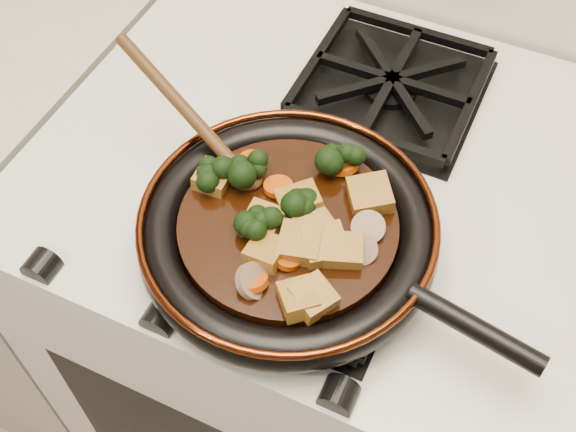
% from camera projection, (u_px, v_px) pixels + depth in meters
% --- Properties ---
extents(stove, '(0.76, 0.60, 0.90)m').
position_uv_depth(stove, '(332.00, 335.00, 1.24)').
color(stove, beige).
rests_on(stove, ground).
extents(burner_grate_front, '(0.23, 0.23, 0.03)m').
position_uv_depth(burner_grate_front, '(304.00, 246.00, 0.79)').
color(burner_grate_front, black).
rests_on(burner_grate_front, stove).
extents(burner_grate_back, '(0.23, 0.23, 0.03)m').
position_uv_depth(burner_grate_back, '(391.00, 85.00, 0.94)').
color(burner_grate_back, black).
rests_on(burner_grate_back, stove).
extents(skillet, '(0.44, 0.32, 0.05)m').
position_uv_depth(skillet, '(290.00, 231.00, 0.77)').
color(skillet, black).
rests_on(skillet, burner_grate_front).
extents(braising_sauce, '(0.23, 0.23, 0.02)m').
position_uv_depth(braising_sauce, '(288.00, 228.00, 0.76)').
color(braising_sauce, black).
rests_on(braising_sauce, skillet).
extents(tofu_cube_0, '(0.05, 0.05, 0.03)m').
position_uv_depth(tofu_cube_0, '(298.00, 299.00, 0.69)').
color(tofu_cube_0, olive).
rests_on(tofu_cube_0, braising_sauce).
extents(tofu_cube_1, '(0.04, 0.04, 0.02)m').
position_uv_depth(tofu_cube_1, '(213.00, 178.00, 0.78)').
color(tofu_cube_1, olive).
rests_on(tofu_cube_1, braising_sauce).
extents(tofu_cube_2, '(0.05, 0.05, 0.03)m').
position_uv_depth(tofu_cube_2, '(313.00, 298.00, 0.69)').
color(tofu_cube_2, olive).
rests_on(tofu_cube_2, braising_sauce).
extents(tofu_cube_3, '(0.06, 0.06, 0.03)m').
position_uv_depth(tofu_cube_3, '(370.00, 196.00, 0.76)').
color(tofu_cube_3, olive).
rests_on(tofu_cube_3, braising_sauce).
extents(tofu_cube_4, '(0.05, 0.05, 0.03)m').
position_uv_depth(tofu_cube_4, '(300.00, 244.00, 0.73)').
color(tofu_cube_4, olive).
rests_on(tofu_cube_4, braising_sauce).
extents(tofu_cube_5, '(0.06, 0.06, 0.03)m').
position_uv_depth(tofu_cube_5, '(324.00, 246.00, 0.73)').
color(tofu_cube_5, olive).
rests_on(tofu_cube_5, braising_sauce).
extents(tofu_cube_6, '(0.04, 0.04, 0.03)m').
position_uv_depth(tofu_cube_6, '(264.00, 221.00, 0.75)').
color(tofu_cube_6, olive).
rests_on(tofu_cube_6, braising_sauce).
extents(tofu_cube_7, '(0.05, 0.05, 0.03)m').
position_uv_depth(tofu_cube_7, '(310.00, 222.00, 0.75)').
color(tofu_cube_7, olive).
rests_on(tofu_cube_7, braising_sauce).
extents(tofu_cube_8, '(0.04, 0.04, 0.02)m').
position_uv_depth(tofu_cube_8, '(266.00, 252.00, 0.72)').
color(tofu_cube_8, olive).
rests_on(tofu_cube_8, braising_sauce).
extents(tofu_cube_9, '(0.06, 0.06, 0.03)m').
position_uv_depth(tofu_cube_9, '(315.00, 235.00, 0.74)').
color(tofu_cube_9, olive).
rests_on(tofu_cube_9, braising_sauce).
extents(tofu_cube_10, '(0.06, 0.06, 0.03)m').
position_uv_depth(tofu_cube_10, '(299.00, 203.00, 0.76)').
color(tofu_cube_10, olive).
rests_on(tofu_cube_10, braising_sauce).
extents(tofu_cube_11, '(0.05, 0.05, 0.03)m').
position_uv_depth(tofu_cube_11, '(343.00, 251.00, 0.72)').
color(tofu_cube_11, olive).
rests_on(tofu_cube_11, braising_sauce).
extents(broccoli_floret_0, '(0.08, 0.08, 0.06)m').
position_uv_depth(broccoli_floret_0, '(211.00, 178.00, 0.78)').
color(broccoli_floret_0, black).
rests_on(broccoli_floret_0, braising_sauce).
extents(broccoli_floret_1, '(0.06, 0.07, 0.07)m').
position_uv_depth(broccoli_floret_1, '(341.00, 163.00, 0.79)').
color(broccoli_floret_1, black).
rests_on(broccoli_floret_1, braising_sauce).
extents(broccoli_floret_2, '(0.08, 0.08, 0.05)m').
position_uv_depth(broccoli_floret_2, '(293.00, 210.00, 0.75)').
color(broccoli_floret_2, black).
rests_on(broccoli_floret_2, braising_sauce).
extents(broccoli_floret_3, '(0.07, 0.07, 0.06)m').
position_uv_depth(broccoli_floret_3, '(269.00, 229.00, 0.74)').
color(broccoli_floret_3, black).
rests_on(broccoli_floret_3, braising_sauce).
extents(broccoli_floret_4, '(0.09, 0.09, 0.07)m').
position_uv_depth(broccoli_floret_4, '(247.00, 172.00, 0.78)').
color(broccoli_floret_4, black).
rests_on(broccoli_floret_4, braising_sauce).
extents(broccoli_floret_5, '(0.07, 0.07, 0.07)m').
position_uv_depth(broccoli_floret_5, '(244.00, 227.00, 0.74)').
color(broccoli_floret_5, black).
rests_on(broccoli_floret_5, braising_sauce).
extents(carrot_coin_0, '(0.03, 0.03, 0.02)m').
position_uv_depth(carrot_coin_0, '(344.00, 166.00, 0.79)').
color(carrot_coin_0, '#B13D04').
rests_on(carrot_coin_0, braising_sauce).
extents(carrot_coin_1, '(0.03, 0.03, 0.02)m').
position_uv_depth(carrot_coin_1, '(287.00, 259.00, 0.72)').
color(carrot_coin_1, '#B13D04').
rests_on(carrot_coin_1, braising_sauce).
extents(carrot_coin_2, '(0.03, 0.03, 0.02)m').
position_uv_depth(carrot_coin_2, '(253.00, 282.00, 0.71)').
color(carrot_coin_2, '#B13D04').
rests_on(carrot_coin_2, braising_sauce).
extents(carrot_coin_3, '(0.03, 0.03, 0.01)m').
position_uv_depth(carrot_coin_3, '(278.00, 187.00, 0.78)').
color(carrot_coin_3, '#B13D04').
rests_on(carrot_coin_3, braising_sauce).
extents(carrot_coin_4, '(0.03, 0.03, 0.02)m').
position_uv_depth(carrot_coin_4, '(227.00, 167.00, 0.79)').
color(carrot_coin_4, '#B13D04').
rests_on(carrot_coin_4, braising_sauce).
extents(carrot_coin_5, '(0.03, 0.03, 0.02)m').
position_uv_depth(carrot_coin_5, '(250.00, 163.00, 0.80)').
color(carrot_coin_5, '#B13D04').
rests_on(carrot_coin_5, braising_sauce).
extents(mushroom_slice_0, '(0.04, 0.04, 0.03)m').
position_uv_depth(mushroom_slice_0, '(253.00, 281.00, 0.70)').
color(mushroom_slice_0, brown).
rests_on(mushroom_slice_0, braising_sauce).
extents(mushroom_slice_1, '(0.04, 0.04, 0.02)m').
position_uv_depth(mushroom_slice_1, '(362.00, 249.00, 0.73)').
color(mushroom_slice_1, brown).
rests_on(mushroom_slice_1, braising_sauce).
extents(mushroom_slice_2, '(0.04, 0.04, 0.02)m').
position_uv_depth(mushroom_slice_2, '(368.00, 227.00, 0.74)').
color(mushroom_slice_2, brown).
rests_on(mushroom_slice_2, braising_sauce).
extents(wooden_spoon, '(0.14, 0.07, 0.21)m').
position_uv_depth(wooden_spoon, '(208.00, 135.00, 0.80)').
color(wooden_spoon, '#40250D').
rests_on(wooden_spoon, braising_sauce).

